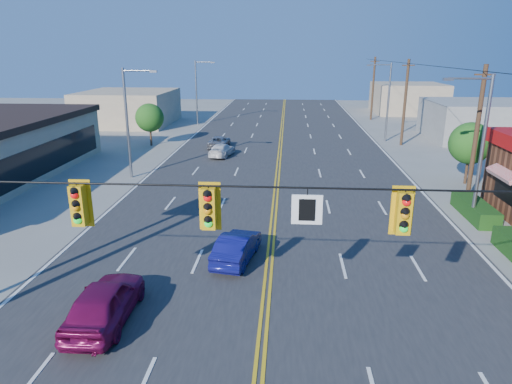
# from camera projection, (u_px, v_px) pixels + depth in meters

# --- Properties ---
(road) EXTENTS (20.00, 120.00, 0.06)m
(road) POSITION_uv_depth(u_px,v_px,m) (276.00, 187.00, 31.78)
(road) COLOR #2D2D30
(road) RESTS_ON ground
(signal_span) EXTENTS (24.32, 0.34, 9.00)m
(signal_span) POSITION_uv_depth(u_px,v_px,m) (253.00, 230.00, 11.30)
(signal_span) COLOR #47301E
(signal_span) RESTS_ON ground
(streetlight_se) EXTENTS (2.55, 0.25, 8.00)m
(streetlight_se) POSITION_uv_depth(u_px,v_px,m) (479.00, 142.00, 24.02)
(streetlight_se) COLOR gray
(streetlight_se) RESTS_ON ground
(streetlight_ne) EXTENTS (2.55, 0.25, 8.00)m
(streetlight_ne) POSITION_uv_depth(u_px,v_px,m) (387.00, 98.00, 46.89)
(streetlight_ne) COLOR gray
(streetlight_ne) RESTS_ON ground
(streetlight_sw) EXTENTS (2.55, 0.25, 8.00)m
(streetlight_sw) POSITION_uv_depth(u_px,v_px,m) (129.00, 117.00, 33.08)
(streetlight_sw) COLOR gray
(streetlight_sw) RESTS_ON ground
(streetlight_nw) EXTENTS (2.55, 0.25, 8.00)m
(streetlight_nw) POSITION_uv_depth(u_px,v_px,m) (198.00, 89.00, 57.85)
(streetlight_nw) COLOR gray
(streetlight_nw) RESTS_ON ground
(utility_pole_near) EXTENTS (0.28, 0.28, 8.40)m
(utility_pole_near) POSITION_uv_depth(u_px,v_px,m) (476.00, 135.00, 27.83)
(utility_pole_near) COLOR #47301E
(utility_pole_near) RESTS_ON ground
(utility_pole_mid) EXTENTS (0.28, 0.28, 8.40)m
(utility_pole_mid) POSITION_uv_depth(u_px,v_px,m) (405.00, 103.00, 44.98)
(utility_pole_mid) COLOR #47301E
(utility_pole_mid) RESTS_ON ground
(utility_pole_far) EXTENTS (0.28, 0.28, 8.40)m
(utility_pole_far) POSITION_uv_depth(u_px,v_px,m) (373.00, 89.00, 62.14)
(utility_pole_far) COLOR #47301E
(utility_pole_far) RESTS_ON ground
(tree_kfc_rear) EXTENTS (2.94, 2.94, 4.41)m
(tree_kfc_rear) POSITION_uv_depth(u_px,v_px,m) (470.00, 143.00, 31.93)
(tree_kfc_rear) COLOR #47301E
(tree_kfc_rear) RESTS_ON ground
(tree_west) EXTENTS (2.80, 2.80, 4.20)m
(tree_west) POSITION_uv_depth(u_px,v_px,m) (150.00, 118.00, 45.17)
(tree_west) COLOR #47301E
(tree_west) RESTS_ON ground
(bld_east_mid) EXTENTS (12.00, 10.00, 4.00)m
(bld_east_mid) POSITION_uv_depth(u_px,v_px,m) (487.00, 121.00, 48.79)
(bld_east_mid) COLOR gray
(bld_east_mid) RESTS_ON ground
(bld_west_far) EXTENTS (11.00, 12.00, 4.20)m
(bld_west_far) POSITION_uv_depth(u_px,v_px,m) (129.00, 108.00, 59.18)
(bld_west_far) COLOR tan
(bld_west_far) RESTS_ON ground
(bld_east_far) EXTENTS (10.00, 10.00, 4.40)m
(bld_east_far) POSITION_uv_depth(u_px,v_px,m) (408.00, 98.00, 69.90)
(bld_east_far) COLOR tan
(bld_east_far) RESTS_ON ground
(car_magenta) EXTENTS (1.86, 4.48, 1.52)m
(car_magenta) POSITION_uv_depth(u_px,v_px,m) (105.00, 303.00, 15.80)
(car_magenta) COLOR maroon
(car_magenta) RESTS_ON ground
(car_blue) EXTENTS (2.03, 4.08, 1.29)m
(car_blue) POSITION_uv_depth(u_px,v_px,m) (237.00, 248.00, 20.50)
(car_blue) COLOR #10115E
(car_blue) RESTS_ON ground
(car_white) EXTENTS (2.28, 4.14, 1.14)m
(car_white) POSITION_uv_depth(u_px,v_px,m) (222.00, 151.00, 40.95)
(car_white) COLOR silver
(car_white) RESTS_ON ground
(car_silver) EXTENTS (1.89, 3.97, 1.09)m
(car_silver) POSITION_uv_depth(u_px,v_px,m) (219.00, 142.00, 44.83)
(car_silver) COLOR gray
(car_silver) RESTS_ON ground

